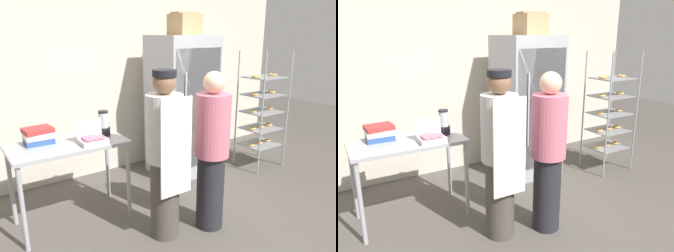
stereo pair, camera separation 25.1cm
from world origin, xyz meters
TOP-DOWN VIEW (x-y plane):
  - ground_plane at (0.00, 0.00)m, footprint 14.00×14.00m
  - back_wall at (0.00, 2.35)m, footprint 6.40×0.12m
  - refrigerator at (0.79, 1.64)m, footprint 0.80×0.74m
  - baking_rack at (1.90, 1.16)m, footprint 0.59×0.49m
  - prep_counter at (-0.96, 1.25)m, footprint 1.15×0.61m
  - donut_box at (-0.75, 1.09)m, footprint 0.26×0.19m
  - blender_pitcher at (-0.55, 1.27)m, footprint 0.13×0.13m
  - binder_stack at (-1.19, 1.41)m, footprint 0.29×0.24m
  - cardboard_storage_box at (0.88, 1.73)m, footprint 0.35×0.36m
  - person_baker at (-0.29, 0.47)m, footprint 0.35×0.37m
  - person_customer at (0.18, 0.35)m, footprint 0.34×0.34m

SIDE VIEW (x-z plane):
  - ground_plane at x=0.00m, z-range 0.00..0.00m
  - prep_counter at x=-0.96m, z-range 0.33..1.21m
  - person_customer at x=0.18m, z-range 0.02..1.63m
  - baking_rack at x=1.90m, z-range -0.02..1.70m
  - person_baker at x=-0.29m, z-range 0.03..1.68m
  - donut_box at x=-0.75m, z-range 0.81..1.05m
  - binder_stack at x=-1.19m, z-range 0.88..1.04m
  - refrigerator at x=0.79m, z-range 0.00..1.93m
  - blender_pitcher at x=-0.55m, z-range 0.86..1.14m
  - back_wall at x=0.00m, z-range 0.00..3.00m
  - cardboard_storage_box at x=0.88m, z-range 1.92..2.21m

